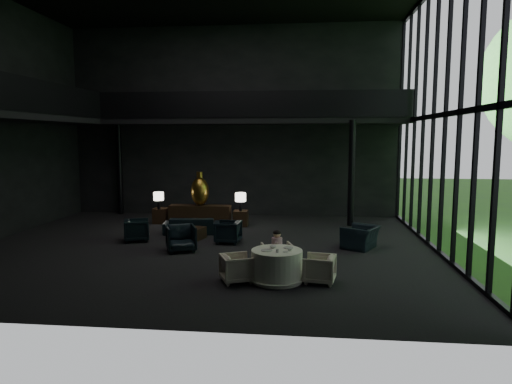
# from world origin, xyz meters

# --- Properties ---
(floor) EXTENTS (14.00, 12.00, 0.02)m
(floor) POSITION_xyz_m (0.00, 0.00, 0.00)
(floor) COLOR black
(floor) RESTS_ON ground
(wall_back) EXTENTS (14.00, 0.04, 8.00)m
(wall_back) POSITION_xyz_m (0.00, 6.00, 4.00)
(wall_back) COLOR black
(wall_back) RESTS_ON ground
(wall_front) EXTENTS (14.00, 0.04, 8.00)m
(wall_front) POSITION_xyz_m (0.00, -6.00, 4.00)
(wall_front) COLOR black
(wall_front) RESTS_ON ground
(curtain_wall) EXTENTS (0.20, 12.00, 8.00)m
(curtain_wall) POSITION_xyz_m (6.95, 0.00, 4.00)
(curtain_wall) COLOR black
(curtain_wall) RESTS_ON ground
(mezzanine_left) EXTENTS (2.00, 12.00, 0.25)m
(mezzanine_left) POSITION_xyz_m (-6.00, 0.00, 4.00)
(mezzanine_left) COLOR black
(mezzanine_left) RESTS_ON wall_left
(mezzanine_back) EXTENTS (12.00, 2.00, 0.25)m
(mezzanine_back) POSITION_xyz_m (1.00, 5.00, 4.00)
(mezzanine_back) COLOR black
(mezzanine_back) RESTS_ON wall_back
(railing_left) EXTENTS (0.06, 12.00, 1.00)m
(railing_left) POSITION_xyz_m (-5.00, 0.00, 4.60)
(railing_left) COLOR black
(railing_left) RESTS_ON mezzanine_left
(railing_back) EXTENTS (12.00, 0.06, 1.00)m
(railing_back) POSITION_xyz_m (1.00, 4.00, 4.60)
(railing_back) COLOR black
(railing_back) RESTS_ON mezzanine_back
(column_nw) EXTENTS (0.24, 0.24, 4.00)m
(column_nw) POSITION_xyz_m (-5.00, 5.70, 2.00)
(column_nw) COLOR black
(column_nw) RESTS_ON floor
(column_ne) EXTENTS (0.24, 0.24, 4.00)m
(column_ne) POSITION_xyz_m (4.80, 4.00, 2.00)
(column_ne) COLOR black
(column_ne) RESTS_ON floor
(console) EXTENTS (2.36, 0.54, 0.75)m
(console) POSITION_xyz_m (-0.95, 3.60, 0.38)
(console) COLOR black
(console) RESTS_ON floor
(bronze_urn) EXTENTS (0.69, 0.69, 1.29)m
(bronze_urn) POSITION_xyz_m (-0.95, 3.62, 1.30)
(bronze_urn) COLOR olive
(bronze_urn) RESTS_ON console
(side_table_left) EXTENTS (0.54, 0.54, 0.60)m
(side_table_left) POSITION_xyz_m (-2.55, 3.73, 0.30)
(side_table_left) COLOR black
(side_table_left) RESTS_ON floor
(table_lamp_left) EXTENTS (0.39, 0.39, 0.66)m
(table_lamp_left) POSITION_xyz_m (-2.55, 3.50, 1.07)
(table_lamp_left) COLOR black
(table_lamp_left) RESTS_ON side_table_left
(side_table_right) EXTENTS (0.54, 0.54, 0.59)m
(side_table_right) POSITION_xyz_m (0.65, 3.50, 0.29)
(side_table_right) COLOR black
(side_table_right) RESTS_ON floor
(table_lamp_right) EXTENTS (0.41, 0.41, 0.69)m
(table_lamp_right) POSITION_xyz_m (0.65, 3.45, 1.08)
(table_lamp_right) COLOR black
(table_lamp_right) RESTS_ON side_table_right
(sofa) EXTENTS (1.95, 0.81, 0.74)m
(sofa) POSITION_xyz_m (-0.86, 1.98, 0.37)
(sofa) COLOR black
(sofa) RESTS_ON floor
(lounge_armchair_west) EXTENTS (0.95, 0.97, 0.79)m
(lounge_armchair_west) POSITION_xyz_m (-2.37, 0.64, 0.40)
(lounge_armchair_west) COLOR black
(lounge_armchair_west) RESTS_ON floor
(lounge_armchair_east) EXTENTS (0.77, 0.81, 0.78)m
(lounge_armchair_east) POSITION_xyz_m (0.62, 0.68, 0.39)
(lounge_armchair_east) COLOR black
(lounge_armchair_east) RESTS_ON floor
(lounge_armchair_south) EXTENTS (1.16, 1.13, 0.93)m
(lounge_armchair_south) POSITION_xyz_m (-0.58, -0.50, 0.46)
(lounge_armchair_south) COLOR black
(lounge_armchair_south) RESTS_ON floor
(window_armchair) EXTENTS (1.08, 1.23, 0.90)m
(window_armchair) POSITION_xyz_m (4.74, 0.39, 0.45)
(window_armchair) COLOR black
(window_armchair) RESTS_ON floor
(coffee_table) EXTENTS (1.05, 1.05, 0.38)m
(coffee_table) POSITION_xyz_m (-0.74, 1.09, 0.19)
(coffee_table) COLOR black
(coffee_table) RESTS_ON floor
(dining_table) EXTENTS (1.36, 1.36, 0.75)m
(dining_table) POSITION_xyz_m (2.40, -3.05, 0.33)
(dining_table) COLOR white
(dining_table) RESTS_ON floor
(dining_chair_north) EXTENTS (0.90, 0.87, 0.76)m
(dining_chair_north) POSITION_xyz_m (2.38, -2.20, 0.38)
(dining_chair_north) COLOR #B5AB8D
(dining_chair_north) RESTS_ON floor
(dining_chair_east) EXTENTS (0.71, 0.74, 0.66)m
(dining_chair_east) POSITION_xyz_m (3.40, -3.04, 0.33)
(dining_chair_east) COLOR #A9A397
(dining_chair_east) RESTS_ON floor
(dining_chair_west) EXTENTS (0.81, 0.83, 0.66)m
(dining_chair_west) POSITION_xyz_m (1.48, -3.19, 0.33)
(dining_chair_west) COLOR #C2B898
(dining_chair_west) RESTS_ON floor
(child) EXTENTS (0.27, 0.27, 0.58)m
(child) POSITION_xyz_m (2.35, -2.14, 0.74)
(child) COLOR #D37E90
(child) RESTS_ON dining_chair_north
(plate_a) EXTENTS (0.35, 0.35, 0.02)m
(plate_a) POSITION_xyz_m (2.17, -3.14, 0.76)
(plate_a) COLOR white
(plate_a) RESTS_ON dining_table
(plate_b) EXTENTS (0.25, 0.25, 0.02)m
(plate_b) POSITION_xyz_m (2.67, -2.83, 0.76)
(plate_b) COLOR white
(plate_b) RESTS_ON dining_table
(saucer) EXTENTS (0.17, 0.17, 0.01)m
(saucer) POSITION_xyz_m (2.62, -3.22, 0.76)
(saucer) COLOR white
(saucer) RESTS_ON dining_table
(coffee_cup) EXTENTS (0.11, 0.11, 0.06)m
(coffee_cup) POSITION_xyz_m (2.70, -3.10, 0.79)
(coffee_cup) COLOR white
(coffee_cup) RESTS_ON saucer
(cereal_bowl) EXTENTS (0.16, 0.16, 0.08)m
(cereal_bowl) POSITION_xyz_m (2.30, -2.88, 0.79)
(cereal_bowl) COLOR white
(cereal_bowl) RESTS_ON dining_table
(cream_pot) EXTENTS (0.08, 0.08, 0.07)m
(cream_pot) POSITION_xyz_m (2.43, -3.28, 0.79)
(cream_pot) COLOR #99999E
(cream_pot) RESTS_ON dining_table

